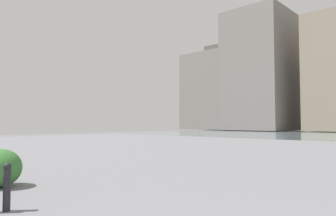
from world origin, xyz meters
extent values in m
cube|color=gray|center=(31.49, -63.49, 12.91)|extent=(12.71, 15.97, 25.81)
cube|color=gray|center=(44.39, -65.15, 9.42)|extent=(13.92, 14.41, 18.84)
cube|color=#55524E|center=(44.39, -65.15, 20.04)|extent=(5.01, 5.19, 2.40)
cylinder|color=#232328|center=(5.74, -0.68, 0.35)|extent=(0.12, 0.12, 0.71)
sphere|color=#232328|center=(5.74, -0.68, 0.75)|extent=(0.13, 0.13, 0.13)
ellipsoid|color=#387533|center=(7.96, -1.32, 0.44)|extent=(1.03, 0.93, 0.88)
camera|label=1|loc=(0.15, 1.33, 1.48)|focal=33.03mm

